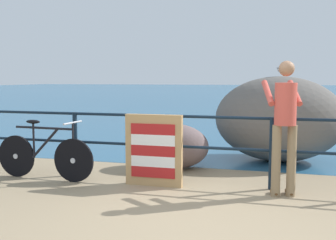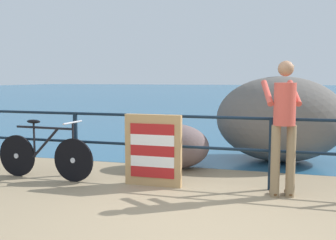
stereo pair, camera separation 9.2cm
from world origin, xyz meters
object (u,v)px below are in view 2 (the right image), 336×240
(bicycle, at_px, (45,154))
(folded_deckchair_stack, at_px, (153,150))
(seagull, at_px, (285,69))
(person_at_railing, at_px, (284,122))
(breakwater_boulder_left, at_px, (174,146))
(breakwater_boulder_main, at_px, (280,119))

(bicycle, xyz_separation_m, folded_deckchair_stack, (1.74, 0.10, 0.13))
(seagull, bearing_deg, person_at_railing, -115.24)
(folded_deckchair_stack, bearing_deg, breakwater_boulder_left, 90.44)
(breakwater_boulder_main, bearing_deg, seagull, 47.61)
(person_at_railing, distance_m, folded_deckchair_stack, 1.86)
(breakwater_boulder_left, bearing_deg, folded_deckchair_stack, -89.56)
(folded_deckchair_stack, xyz_separation_m, seagull, (1.80, 2.39, 1.21))
(person_at_railing, bearing_deg, bicycle, 77.29)
(folded_deckchair_stack, height_order, breakwater_boulder_main, breakwater_boulder_main)
(person_at_railing, distance_m, breakwater_boulder_main, 2.35)
(folded_deckchair_stack, xyz_separation_m, breakwater_boulder_main, (1.73, 2.32, 0.28))
(folded_deckchair_stack, bearing_deg, person_at_railing, -0.81)
(bicycle, bearing_deg, seagull, 38.38)
(bicycle, xyz_separation_m, breakwater_boulder_main, (3.47, 2.41, 0.41))
(breakwater_boulder_left, relative_size, seagull, 3.65)
(person_at_railing, bearing_deg, breakwater_boulder_main, -12.19)
(breakwater_boulder_main, bearing_deg, breakwater_boulder_left, -147.02)
(person_at_railing, height_order, folded_deckchair_stack, person_at_railing)
(folded_deckchair_stack, relative_size, breakwater_boulder_left, 0.85)
(breakwater_boulder_main, bearing_deg, person_at_railing, -88.33)
(bicycle, distance_m, seagull, 4.53)
(breakwater_boulder_main, xyz_separation_m, seagull, (0.07, 0.08, 0.94))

